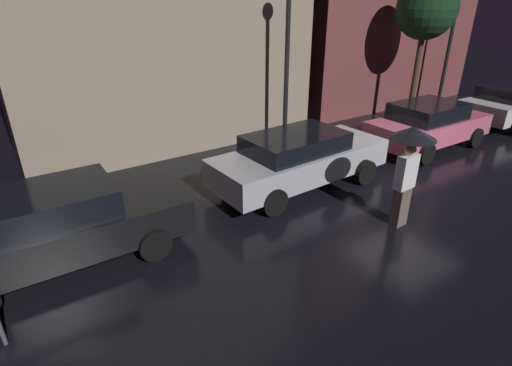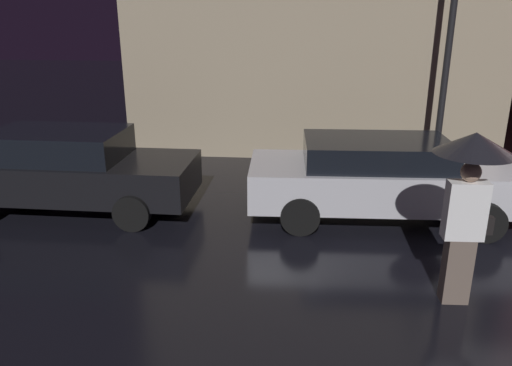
{
  "view_description": "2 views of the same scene",
  "coord_description": "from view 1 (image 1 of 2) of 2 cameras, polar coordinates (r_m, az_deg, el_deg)",
  "views": [
    {
      "loc": [
        -8.82,
        -5.59,
        4.44
      ],
      "look_at": [
        -5.15,
        -0.16,
        1.33
      ],
      "focal_mm": 28.0,
      "sensor_mm": 36.0,
      "label": 1
    },
    {
      "loc": [
        -4.19,
        -6.91,
        3.45
      ],
      "look_at": [
        -4.85,
        0.2,
        1.0
      ],
      "focal_mm": 35.0,
      "sensor_mm": 36.0,
      "label": 2
    }
  ],
  "objects": [
    {
      "name": "ground_plane",
      "position": [
        11.35,
        21.58,
        0.46
      ],
      "size": [
        60.0,
        60.0,
        0.0
      ],
      "primitive_type": "plane",
      "color": "black"
    },
    {
      "name": "parked_car_black",
      "position": [
        7.86,
        -26.55,
        -5.49
      ],
      "size": [
        4.46,
        1.89,
        1.47
      ],
      "rotation": [
        0.0,
        0.0,
        -0.01
      ],
      "color": "black",
      "rests_on": "ground"
    },
    {
      "name": "parked_car_silver",
      "position": [
        9.99,
        6.21,
        3.55
      ],
      "size": [
        4.72,
        1.92,
        1.41
      ],
      "rotation": [
        0.0,
        0.0,
        0.04
      ],
      "color": "#B7B7BF",
      "rests_on": "ground"
    },
    {
      "name": "parked_car_pink",
      "position": [
        13.72,
        23.36,
        7.71
      ],
      "size": [
        4.14,
        1.96,
        1.44
      ],
      "rotation": [
        0.0,
        0.0,
        -0.02
      ],
      "color": "#DB6684",
      "rests_on": "ground"
    },
    {
      "name": "parked_car_white",
      "position": [
        17.83,
        32.53,
        9.51
      ],
      "size": [
        4.02,
        2.05,
        1.4
      ],
      "rotation": [
        0.0,
        0.0,
        -0.04
      ],
      "color": "silver",
      "rests_on": "ground"
    },
    {
      "name": "pedestrian_with_umbrella",
      "position": [
        8.41,
        21.06,
        3.73
      ],
      "size": [
        0.91,
        0.91,
        2.17
      ],
      "rotation": [
        0.0,
        0.0,
        3.18
      ],
      "color": "#66564C",
      "rests_on": "ground"
    },
    {
      "name": "street_lamp_near",
      "position": [
        12.29,
        4.54,
        19.98
      ],
      "size": [
        0.41,
        0.41,
        4.89
      ],
      "color": "black",
      "rests_on": "ground"
    },
    {
      "name": "street_lamp_far",
      "position": [
        18.5,
        26.32,
        19.41
      ],
      "size": [
        0.39,
        0.39,
        4.99
      ],
      "color": "black",
      "rests_on": "ground"
    },
    {
      "name": "street_tree",
      "position": [
        15.82,
        23.19,
        21.82
      ],
      "size": [
        2.05,
        2.05,
        5.03
      ],
      "color": "#473323",
      "rests_on": "ground"
    }
  ]
}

